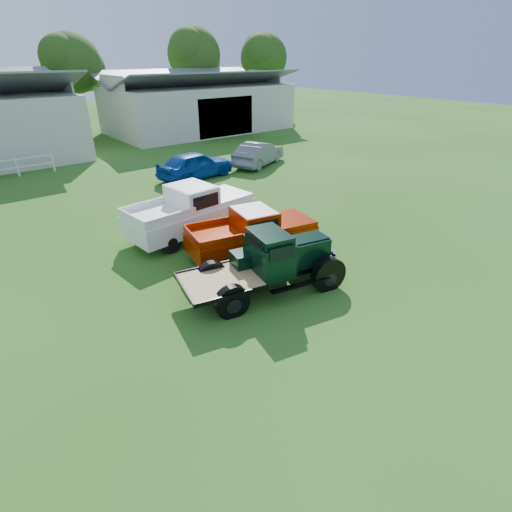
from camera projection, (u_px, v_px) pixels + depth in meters
ground at (276, 304)px, 11.79m from camera, size 120.00×120.00×0.00m
shed_right at (199, 102)px, 37.20m from camera, size 16.80×9.20×5.20m
tree_c at (75, 80)px, 35.49m from camera, size 5.40×5.40×9.00m
tree_d at (195, 70)px, 43.21m from camera, size 6.00×6.00×10.00m
tree_e at (264, 71)px, 46.39m from camera, size 5.70×5.70×9.50m
vintage_flatbed at (266, 263)px, 12.01m from camera, size 5.25×2.96×1.96m
red_pickup at (252, 232)px, 14.33m from camera, size 5.04×2.75×1.74m
white_pickup at (191, 211)px, 15.92m from camera, size 5.58×2.61×1.98m
misc_car_blue at (195, 165)px, 23.34m from camera, size 4.81×2.35×1.58m
misc_car_grey at (259, 154)px, 26.13m from camera, size 4.81×3.30×1.50m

